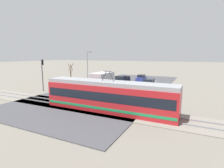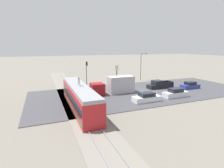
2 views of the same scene
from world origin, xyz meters
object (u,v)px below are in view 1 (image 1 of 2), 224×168
at_px(sedan_car_0, 141,78).
at_px(traffic_light_pole, 42,71).
at_px(sedan_car_2, 142,89).
at_px(street_tree, 71,75).
at_px(box_truck, 99,83).
at_px(street_lamp_near_crossing, 88,64).
at_px(sedan_car_1, 150,83).
at_px(light_rail_tram, 108,96).
at_px(pickup_truck, 122,80).

distance_m(sedan_car_0, traffic_light_pole, 23.56).
height_order(sedan_car_0, sedan_car_2, sedan_car_0).
xyz_separation_m(sedan_car_2, street_tree, (16.53, -1.75, 1.43)).
height_order(box_truck, street_lamp_near_crossing, street_lamp_near_crossing).
bearing_deg(sedan_car_1, street_tree, -164.32).
relative_size(sedan_car_2, street_tree, 1.02).
xyz_separation_m(light_rail_tram, sedan_car_0, (3.54, -25.03, -1.03)).
bearing_deg(box_truck, sedan_car_1, -125.68).
bearing_deg(sedan_car_1, pickup_truck, 166.30).
bearing_deg(sedan_car_0, pickup_truck, 64.87).
height_order(light_rail_tram, street_tree, street_tree).
bearing_deg(box_truck, street_tree, -25.01).
xyz_separation_m(pickup_truck, sedan_car_1, (-6.85, 1.67, -0.01)).
distance_m(sedan_car_1, street_tree, 16.96).
distance_m(box_truck, traffic_light_pole, 10.31).
distance_m(street_tree, street_lamp_near_crossing, 7.97).
bearing_deg(box_truck, light_rail_tram, 126.07).
bearing_deg(street_lamp_near_crossing, sedan_car_0, -160.49).
distance_m(pickup_truck, street_tree, 11.39).
bearing_deg(street_tree, sedan_car_2, 173.95).
bearing_deg(pickup_truck, sedan_car_1, 166.30).
bearing_deg(sedan_car_0, sedan_car_1, 117.91).
xyz_separation_m(traffic_light_pole, street_lamp_near_crossing, (0.83, -15.46, 0.67)).
bearing_deg(sedan_car_1, sedan_car_2, -87.70).
bearing_deg(traffic_light_pole, street_lamp_near_crossing, -86.92).
bearing_deg(sedan_car_2, street_tree, -6.05).
height_order(pickup_truck, street_tree, street_tree).
distance_m(box_truck, sedan_car_1, 11.25).
height_order(sedan_car_2, traffic_light_pole, traffic_light_pole).
bearing_deg(pickup_truck, sedan_car_0, -115.13).
relative_size(box_truck, street_tree, 1.83).
height_order(sedan_car_2, street_lamp_near_crossing, street_lamp_near_crossing).
xyz_separation_m(pickup_truck, street_tree, (9.43, 6.24, 1.37)).
bearing_deg(light_rail_tram, box_truck, -53.93).
distance_m(traffic_light_pole, street_lamp_near_crossing, 15.50).
bearing_deg(pickup_truck, sedan_car_2, 131.61).
relative_size(pickup_truck, street_lamp_near_crossing, 0.80).
relative_size(light_rail_tram, sedan_car_0, 3.66).
bearing_deg(light_rail_tram, sedan_car_0, -81.95).
height_order(box_truck, sedan_car_0, box_truck).
bearing_deg(box_truck, sedan_car_2, -157.69).
xyz_separation_m(sedan_car_1, street_lamp_near_crossing, (16.94, -3.07, 3.55)).
relative_size(light_rail_tram, street_lamp_near_crossing, 2.11).
xyz_separation_m(traffic_light_pole, street_tree, (0.17, -7.82, -1.50)).
xyz_separation_m(pickup_truck, traffic_light_pole, (9.26, 14.06, 2.87)).
bearing_deg(sedan_car_1, light_rail_tram, -91.67).
xyz_separation_m(pickup_truck, sedan_car_0, (-2.80, -5.97, -0.05)).
xyz_separation_m(box_truck, traffic_light_pole, (9.56, 3.28, 2.03)).
bearing_deg(traffic_light_pole, street_tree, -88.76).
bearing_deg(sedan_car_1, traffic_light_pole, -142.43).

